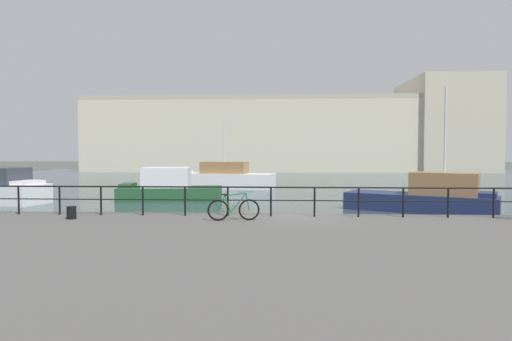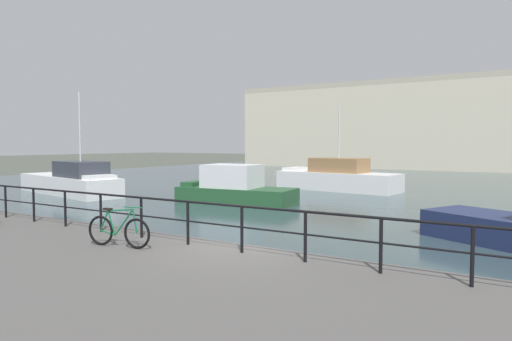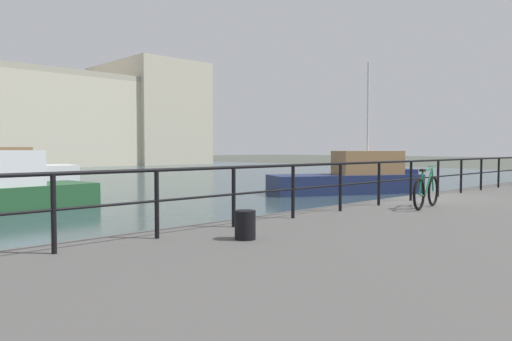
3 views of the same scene
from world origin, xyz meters
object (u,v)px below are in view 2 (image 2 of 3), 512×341
Objects in this scene: parked_bicycle at (118,231)px; moored_red_daysailer at (234,188)px; moored_harbor_tender at (337,178)px; moored_cabin_cruiser at (71,182)px.

moored_red_daysailer is at bearing 103.23° from parked_bicycle.
parked_bicycle is (3.24, -22.61, 0.31)m from moored_harbor_tender.
moored_cabin_cruiser is 11.53m from moored_red_daysailer.
moored_red_daysailer is 3.81× the size of parked_bicycle.
moored_cabin_cruiser is 5.75× the size of parked_bicycle.
moored_harbor_tender reaches higher than parked_bicycle.
moored_cabin_cruiser reaches higher than parked_bicycle.
moored_red_daysailer reaches higher than parked_bicycle.
moored_cabin_cruiser is 17.82m from moored_harbor_tender.
moored_harbor_tender reaches higher than moored_red_daysailer.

